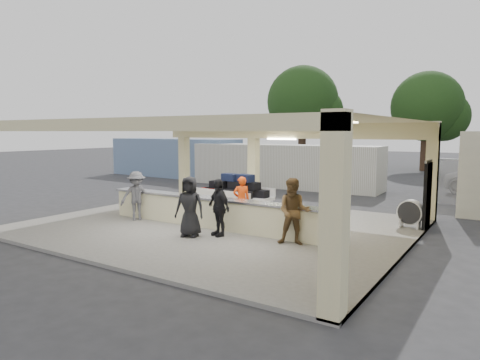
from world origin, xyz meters
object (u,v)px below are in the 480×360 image
Objects in this scene: passenger_a at (294,212)px; passenger_d at (190,206)px; passenger_c at (137,196)px; passenger_b at (219,207)px; container_white at (283,166)px; drum_fan at (410,213)px; container_blue at (174,158)px; luggage_cart at (235,192)px; baggage_handler at (241,200)px; baggage_counter at (210,212)px.

passenger_a reaches higher than passenger_d.
passenger_b is at bearing -58.13° from passenger_c.
passenger_c is 0.15× the size of container_white.
container_blue is at bearing 162.69° from drum_fan.
passenger_c is at bearing 146.42° from passenger_d.
luggage_cart is at bearing 123.58° from passenger_a.
passenger_a is 3.10m from passenger_d.
passenger_a is at bearing 102.60° from baggage_handler.
container_blue reaches higher than luggage_cart.
container_blue is at bearing 114.32° from passenger_d.
passenger_a is at bearing -36.39° from container_blue.
passenger_d is 0.17× the size of container_blue.
container_blue reaches higher than passenger_d.
luggage_cart is (-0.54, 2.28, 0.34)m from baggage_counter.
baggage_handler is 0.15× the size of container_blue.
passenger_c is (-6.05, 0.00, -0.06)m from passenger_a.
passenger_b is 18.34m from container_blue.
passenger_a is at bearing -8.76° from baggage_counter.
passenger_c is (-2.27, -2.78, 0.03)m from luggage_cart.
drum_fan is 7.10m from passenger_d.
container_blue is (-13.12, 12.81, 0.38)m from passenger_b.
drum_fan is at bearing 40.11° from passenger_a.
passenger_a is 1.07× the size of passenger_b.
passenger_a reaches higher than baggage_handler.
container_blue is (-11.65, 9.74, 0.41)m from luggage_cart.
container_blue reaches higher than container_white.
passenger_c reaches higher than luggage_cart.
luggage_cart is at bearing -95.80° from baggage_handler.
container_white is at bearing 130.09° from passenger_b.
passenger_c is at bearing 159.84° from passenger_a.
baggage_handler is 0.87× the size of passenger_a.
baggage_counter is 0.80× the size of container_blue.
passenger_d is (-5.25, -4.76, 0.41)m from drum_fan.
passenger_d reaches higher than baggage_handler.
passenger_a is 0.18× the size of container_blue.
passenger_a is 19.87m from container_blue.
baggage_counter is 17.13m from container_blue.
passenger_b is 0.96× the size of passenger_d.
container_blue is (-12.19, 12.02, 0.75)m from baggage_counter.
passenger_b is at bearing -128.58° from drum_fan.
luggage_cart reaches higher than baggage_counter.
passenger_d reaches higher than drum_fan.
baggage_counter reaches higher than drum_fan.
container_white reaches higher than passenger_c.
baggage_handler is 2.39m from passenger_d.
passenger_c is (-2.81, -0.50, 0.37)m from baggage_counter.
passenger_c is (-3.36, -1.55, 0.06)m from baggage_handler.
passenger_a is at bearing -3.47° from passenger_d.
luggage_cart is 6.16m from drum_fan.
passenger_d is (-0.30, -2.36, 0.10)m from baggage_handler.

